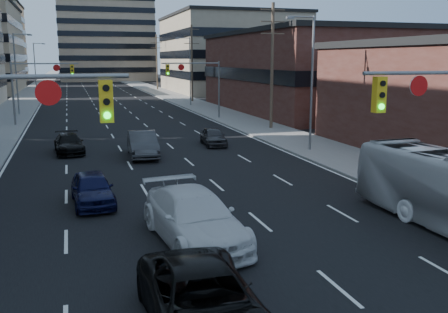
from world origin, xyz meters
TOP-DOWN VIEW (x-y plane):
  - road_surface at (0.00, 130.00)m, footprint 18.00×300.00m
  - sidewalk_left at (-11.50, 130.00)m, footprint 5.00×300.00m
  - sidewalk_right at (11.50, 130.00)m, footprint 5.00×300.00m
  - storefront_right_mid at (24.00, 50.00)m, footprint 20.00×30.00m
  - office_right_far at (25.00, 88.00)m, footprint 22.00×28.00m
  - bg_block_right at (32.00, 130.00)m, footprint 22.00×22.00m
  - signal_far_left at (-7.68, 45.00)m, footprint 6.09×0.33m
  - signal_far_right at (7.68, 45.00)m, footprint 6.09×0.33m
  - utility_pole_block at (12.20, 36.00)m, footprint 2.20×0.28m
  - utility_pole_midblock at (12.20, 66.00)m, footprint 2.20×0.28m
  - utility_pole_distant at (12.20, 96.00)m, footprint 2.20×0.28m
  - streetlight_left_mid at (-10.34, 55.00)m, footprint 2.03×0.22m
  - streetlight_left_far at (-10.34, 90.00)m, footprint 2.03×0.22m
  - streetlight_right_near at (10.34, 25.00)m, footprint 2.03×0.22m
  - streetlight_right_far at (10.34, 60.00)m, footprint 2.03×0.22m
  - black_pickup at (-2.35, 4.93)m, footprint 2.65×5.56m
  - white_van at (-1.14, 10.70)m, footprint 3.08×6.28m
  - sedan_blue at (-4.28, 16.38)m, footprint 1.88×4.25m
  - sedan_grey_center at (-0.65, 26.58)m, footprint 1.97×5.03m
  - sedan_black_far at (-5.20, 29.28)m, footprint 2.11×4.57m
  - sedan_grey_right at (4.90, 29.39)m, footprint 1.82×3.92m

SIDE VIEW (x-z plane):
  - road_surface at x=0.00m, z-range 0.00..0.02m
  - sidewalk_left at x=-11.50m, z-range 0.00..0.15m
  - sidewalk_right at x=11.50m, z-range 0.00..0.15m
  - sedan_black_far at x=-5.20m, z-range 0.00..1.29m
  - sedan_grey_right at x=4.90m, z-range 0.00..1.30m
  - sedan_blue at x=-4.28m, z-range 0.00..1.42m
  - black_pickup at x=-2.35m, z-range 0.00..1.53m
  - sedan_grey_center at x=-0.65m, z-range 0.00..1.63m
  - white_van at x=-1.14m, z-range 0.00..1.76m
  - signal_far_left at x=-7.68m, z-range 1.30..7.30m
  - signal_far_right at x=7.68m, z-range 1.30..7.30m
  - storefront_right_mid at x=24.00m, z-range 0.00..9.00m
  - streetlight_left_mid at x=-10.34m, z-range 0.55..9.55m
  - streetlight_left_far at x=-10.34m, z-range 0.55..9.55m
  - streetlight_right_near at x=10.34m, z-range 0.55..9.55m
  - streetlight_right_far at x=10.34m, z-range 0.55..9.55m
  - utility_pole_block at x=12.20m, z-range 0.28..11.28m
  - utility_pole_midblock at x=12.20m, z-range 0.28..11.28m
  - utility_pole_distant at x=12.20m, z-range 0.28..11.28m
  - bg_block_right at x=32.00m, z-range 0.00..12.00m
  - office_right_far at x=25.00m, z-range 0.00..14.00m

